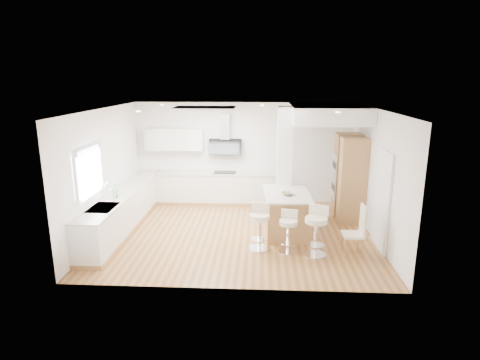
# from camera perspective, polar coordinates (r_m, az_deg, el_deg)

# --- Properties ---
(ground) EXTENTS (6.00, 6.00, 0.00)m
(ground) POSITION_cam_1_polar(r_m,az_deg,el_deg) (9.24, -0.23, -7.55)
(ground) COLOR #AA743F
(ground) RESTS_ON ground
(ceiling) EXTENTS (6.00, 5.00, 0.02)m
(ceiling) POSITION_cam_1_polar(r_m,az_deg,el_deg) (9.24, -0.23, -7.55)
(ceiling) COLOR white
(ceiling) RESTS_ON ground
(wall_back) EXTENTS (6.00, 0.04, 2.80)m
(wall_back) POSITION_cam_1_polar(r_m,az_deg,el_deg) (11.26, 0.50, 3.86)
(wall_back) COLOR white
(wall_back) RESTS_ON ground
(wall_left) EXTENTS (0.04, 5.00, 2.80)m
(wall_left) POSITION_cam_1_polar(r_m,az_deg,el_deg) (9.47, -18.68, 1.10)
(wall_left) COLOR white
(wall_left) RESTS_ON ground
(wall_right) EXTENTS (0.04, 5.00, 2.80)m
(wall_right) POSITION_cam_1_polar(r_m,az_deg,el_deg) (9.15, 18.87, 0.64)
(wall_right) COLOR white
(wall_right) RESTS_ON ground
(skylight) EXTENTS (4.10, 2.10, 0.06)m
(skylight) POSITION_cam_1_polar(r_m,az_deg,el_deg) (9.28, -4.99, 10.11)
(skylight) COLOR white
(skylight) RESTS_ON ground
(window_left) EXTENTS (0.06, 1.28, 1.07)m
(window_left) POSITION_cam_1_polar(r_m,az_deg,el_deg) (8.58, -20.72, 1.63)
(window_left) COLOR white
(window_left) RESTS_ON ground
(doorway_right) EXTENTS (0.05, 1.00, 2.10)m
(doorway_right) POSITION_cam_1_polar(r_m,az_deg,el_deg) (8.69, 19.53, -2.86)
(doorway_right) COLOR #4C453C
(doorway_right) RESTS_ON ground
(counter_left) EXTENTS (0.63, 4.50, 1.35)m
(counter_left) POSITION_cam_1_polar(r_m,az_deg,el_deg) (9.82, -16.12, -3.96)
(counter_left) COLOR #B4834D
(counter_left) RESTS_ON ground
(counter_back) EXTENTS (3.62, 0.63, 2.50)m
(counter_back) POSITION_cam_1_polar(r_m,az_deg,el_deg) (11.22, -4.25, 0.10)
(counter_back) COLOR #B4834D
(counter_back) RESTS_ON ground
(pillar) EXTENTS (0.35, 0.35, 2.80)m
(pillar) POSITION_cam_1_polar(r_m,az_deg,el_deg) (9.74, 6.27, 2.13)
(pillar) COLOR white
(pillar) RESTS_ON ground
(soffit) EXTENTS (1.78, 2.20, 0.40)m
(soffit) POSITION_cam_1_polar(r_m,az_deg,el_deg) (10.13, 12.34, 9.22)
(soffit) COLOR white
(soffit) RESTS_ON ground
(oven_column) EXTENTS (0.63, 1.21, 2.10)m
(oven_column) POSITION_cam_1_polar(r_m,az_deg,el_deg) (10.31, 15.19, 0.39)
(oven_column) COLOR #B4834D
(oven_column) RESTS_ON ground
(peninsula) EXTENTS (1.09, 1.58, 1.00)m
(peninsula) POSITION_cam_1_polar(r_m,az_deg,el_deg) (9.20, 6.58, -4.62)
(peninsula) COLOR #B4834D
(peninsula) RESTS_ON ground
(bar_stool_a) EXTENTS (0.47, 0.47, 0.96)m
(bar_stool_a) POSITION_cam_1_polar(r_m,az_deg,el_deg) (8.26, 2.82, -6.28)
(bar_stool_a) COLOR white
(bar_stool_a) RESTS_ON ground
(bar_stool_b) EXTENTS (0.45, 0.45, 0.86)m
(bar_stool_b) POSITION_cam_1_polar(r_m,az_deg,el_deg) (8.19, 6.89, -6.96)
(bar_stool_b) COLOR white
(bar_stool_b) RESTS_ON ground
(bar_stool_c) EXTENTS (0.60, 0.60, 1.01)m
(bar_stool_c) POSITION_cam_1_polar(r_m,az_deg,el_deg) (8.09, 10.77, -6.75)
(bar_stool_c) COLOR white
(bar_stool_c) RESTS_ON ground
(dining_chair) EXTENTS (0.41, 0.41, 1.04)m
(dining_chair) POSITION_cam_1_polar(r_m,az_deg,el_deg) (8.30, 16.43, -6.66)
(dining_chair) COLOR beige
(dining_chair) RESTS_ON ground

